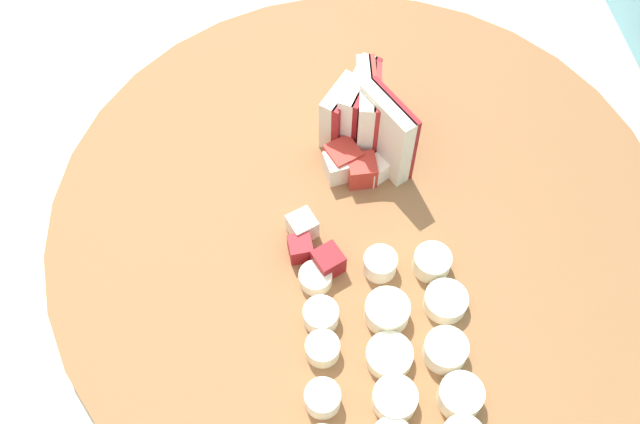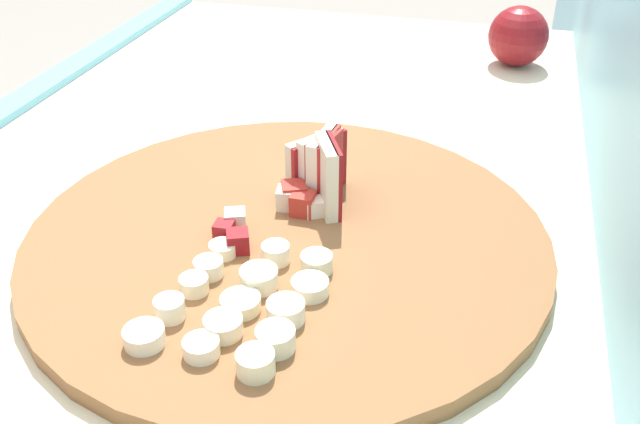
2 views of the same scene
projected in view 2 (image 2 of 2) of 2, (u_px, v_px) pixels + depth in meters
name	position (u px, v px, depth m)	size (l,w,h in m)	color
cutting_board	(288.00, 239.00, 0.61)	(0.45, 0.45, 0.02)	brown
apple_wedge_fan	(323.00, 168.00, 0.64)	(0.08, 0.06, 0.07)	maroon
apple_dice_pile	(277.00, 210.00, 0.62)	(0.11, 0.08, 0.02)	beige
banana_slice_rows	(244.00, 302.00, 0.52)	(0.15, 0.12, 0.02)	#F4EAC6
whole_apple	(518.00, 36.00, 0.97)	(0.08, 0.08, 0.08)	maroon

